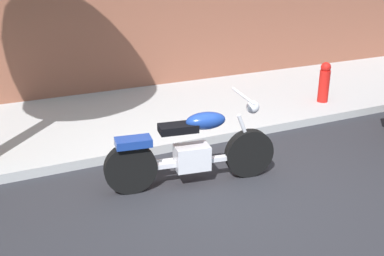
% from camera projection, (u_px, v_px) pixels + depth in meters
% --- Properties ---
extents(ground_plane, '(60.00, 60.00, 0.00)m').
position_uv_depth(ground_plane, '(215.00, 193.00, 5.81)').
color(ground_plane, '#28282D').
extents(sidewalk, '(18.20, 3.07, 0.14)m').
position_uv_depth(sidewalk, '(140.00, 116.00, 8.25)').
color(sidewalk, '#B1B1B1').
rests_on(sidewalk, ground).
extents(motorcycle, '(2.25, 0.75, 1.16)m').
position_uv_depth(motorcycle, '(192.00, 151.00, 5.88)').
color(motorcycle, black).
rests_on(motorcycle, ground).
extents(fire_hydrant, '(0.20, 0.20, 0.91)m').
position_uv_depth(fire_hydrant, '(324.00, 86.00, 8.69)').
color(fire_hydrant, red).
rests_on(fire_hydrant, ground).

